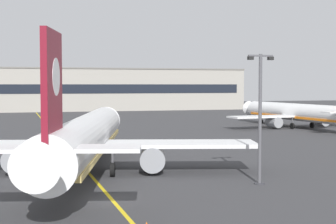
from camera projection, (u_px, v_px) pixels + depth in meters
The scene contains 7 objects.
ground_plane at pixel (102, 200), 36.66m from camera, with size 400.00×400.00×0.00m, color #353538.
taxiway_centreline at pixel (68, 149), 65.53m from camera, with size 0.30×180.00×0.01m, color yellow.
airliner_foreground at pixel (86, 137), 47.68m from camera, with size 32.22×40.96×11.65m.
airliner_background at pixel (297, 113), 97.95m from camera, with size 27.93×35.86×10.06m.
apron_lamp_post at pixel (260, 116), 42.36m from camera, with size 2.24×0.90×10.80m.
safety_cone_by_nose_gear at pixel (80, 149), 63.85m from camera, with size 0.44×0.44×0.55m.
terminal_building at pixel (41, 89), 159.14m from camera, with size 131.39×12.40×13.53m.
Camera 1 is at (-5.11, -36.22, 8.28)m, focal length 54.82 mm.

